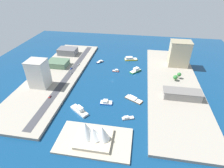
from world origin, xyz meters
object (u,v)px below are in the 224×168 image
(office_block_beige, at_px, (179,54))
(van_white, at_px, (78,64))
(carpark_squat_concrete, at_px, (182,94))
(traffic_light_waterfront, at_px, (75,68))
(terminal_long_green, at_px, (58,63))
(ferry_white_commuter, at_px, (79,110))
(tugboat_red, at_px, (116,71))
(hotel_broad_white, at_px, (39,73))
(pickup_red, at_px, (50,97))
(yacht_sleek_gray, at_px, (128,118))
(patrol_launch_navy, at_px, (100,62))
(barge_flat_brown, at_px, (133,99))
(catamaran_blue, at_px, (106,102))
(ferry_yellow_fast, at_px, (130,59))
(ferry_green_doubledeck, at_px, (136,70))
(warehouse_low_gray, at_px, (68,51))
(hatchback_blue, at_px, (71,68))
(opera_landmark, at_px, (94,134))
(sedan_silver, at_px, (71,73))

(office_block_beige, xyz_separation_m, van_white, (160.42, 24.97, -19.34))
(carpark_squat_concrete, distance_m, traffic_light_waterfront, 157.68)
(terminal_long_green, distance_m, traffic_light_waterfront, 35.38)
(ferry_white_commuter, xyz_separation_m, van_white, (36.83, -107.99, 1.66))
(tugboat_red, distance_m, van_white, 64.25)
(hotel_broad_white, height_order, pickup_red, hotel_broad_white)
(yacht_sleek_gray, bearing_deg, pickup_red, -10.59)
(patrol_launch_navy, distance_m, barge_flat_brown, 115.91)
(catamaran_blue, relative_size, office_block_beige, 0.39)
(yacht_sleek_gray, xyz_separation_m, terminal_long_green, (122.72, -100.75, 6.58))
(ferry_yellow_fast, distance_m, ferry_green_doubledeck, 43.86)
(tugboat_red, bearing_deg, van_white, -6.09)
(warehouse_low_gray, xyz_separation_m, traffic_light_waterfront, (-35.71, 61.12, -1.24))
(traffic_light_waterfront, bearing_deg, barge_flat_brown, 149.75)
(warehouse_low_gray, relative_size, hatchback_blue, 6.60)
(tugboat_red, distance_m, carpark_squat_concrete, 107.67)
(catamaran_blue, bearing_deg, tugboat_red, -90.05)
(opera_landmark, bearing_deg, catamaran_blue, -90.33)
(tugboat_red, xyz_separation_m, ferry_green_doubledeck, (-30.68, -4.21, 1.11))
(ferry_green_doubledeck, distance_m, patrol_launch_navy, 67.11)
(ferry_white_commuter, xyz_separation_m, traffic_light_waterfront, (34.60, -86.62, 5.10))
(ferry_white_commuter, relative_size, hotel_broad_white, 0.66)
(patrol_launch_navy, bearing_deg, opera_landmark, 100.83)
(ferry_green_doubledeck, xyz_separation_m, yacht_sleek_gray, (2.86, 107.59, -1.22))
(ferry_green_doubledeck, xyz_separation_m, traffic_light_waterfront, (92.27, 18.77, 5.23))
(hatchback_blue, relative_size, opera_landmark, 0.16)
(ferry_yellow_fast, relative_size, warehouse_low_gray, 0.70)
(carpark_squat_concrete, xyz_separation_m, hatchback_blue, (160.10, -50.32, -4.13))
(ferry_green_doubledeck, height_order, sedan_silver, ferry_green_doubledeck)
(ferry_yellow_fast, bearing_deg, pickup_red, 55.99)
(traffic_light_waterfront, bearing_deg, ferry_green_doubledeck, -168.50)
(warehouse_low_gray, distance_m, carpark_squat_concrete, 214.79)
(catamaran_blue, distance_m, ferry_green_doubledeck, 90.96)
(tugboat_red, height_order, ferry_white_commuter, ferry_white_commuter)
(ferry_green_doubledeck, xyz_separation_m, patrol_launch_navy, (62.84, -23.53, -1.12))
(catamaran_blue, distance_m, pickup_red, 69.92)
(ferry_green_doubledeck, bearing_deg, tugboat_red, 7.82)
(ferry_yellow_fast, relative_size, yacht_sleek_gray, 1.70)
(office_block_beige, xyz_separation_m, sedan_silver, (161.36, 55.22, -19.28))
(carpark_squat_concrete, relative_size, pickup_red, 10.44)
(ferry_white_commuter, xyz_separation_m, hotel_broad_white, (66.33, -39.50, 19.19))
(yacht_sleek_gray, bearing_deg, traffic_light_waterfront, -44.81)
(sedan_silver, bearing_deg, traffic_light_waterfront, -109.56)
(sedan_silver, bearing_deg, hotel_broad_white, 53.23)
(tugboat_red, relative_size, ferry_green_doubledeck, 0.56)
(terminal_long_green, relative_size, hatchback_blue, 6.33)
(ferry_yellow_fast, relative_size, opera_landmark, 0.72)
(yacht_sleek_gray, distance_m, hotel_broad_white, 129.75)
(terminal_long_green, bearing_deg, traffic_light_waterfront, 160.29)
(warehouse_low_gray, xyz_separation_m, opera_landmark, (-96.90, 184.78, 0.97))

